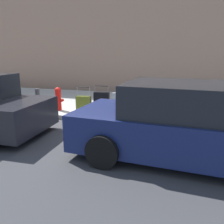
{
  "coord_description": "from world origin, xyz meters",
  "views": [
    {
      "loc": [
        -3.07,
        6.46,
        2.08
      ],
      "look_at": [
        -1.33,
        0.69,
        0.56
      ],
      "focal_mm": 37.42,
      "sensor_mm": 36.0,
      "label": 1
    }
  ],
  "objects_px": {
    "fire_hydrant": "(58,98)",
    "suitcase_silver_4": "(118,104)",
    "parked_car_navy_0": "(184,124)",
    "suitcase_maroon_1": "(169,108)",
    "suitcase_black_5": "(102,103)",
    "suitcase_red_3": "(133,104)",
    "bollard_post": "(38,99)",
    "suitcase_navy_2": "(150,105)",
    "suitcase_olive_6": "(84,104)",
    "suitcase_teal_0": "(189,111)"
  },
  "relations": [
    {
      "from": "fire_hydrant",
      "to": "suitcase_silver_4",
      "type": "bearing_deg",
      "value": -179.1
    },
    {
      "from": "suitcase_silver_4",
      "to": "parked_car_navy_0",
      "type": "height_order",
      "value": "parked_car_navy_0"
    },
    {
      "from": "suitcase_maroon_1",
      "to": "suitcase_black_5",
      "type": "bearing_deg",
      "value": -0.04
    },
    {
      "from": "suitcase_red_3",
      "to": "parked_car_navy_0",
      "type": "height_order",
      "value": "parked_car_navy_0"
    },
    {
      "from": "suitcase_black_5",
      "to": "bollard_post",
      "type": "height_order",
      "value": "suitcase_black_5"
    },
    {
      "from": "suitcase_navy_2",
      "to": "suitcase_olive_6",
      "type": "distance_m",
      "value": 2.2
    },
    {
      "from": "suitcase_red_3",
      "to": "suitcase_black_5",
      "type": "height_order",
      "value": "suitcase_black_5"
    },
    {
      "from": "suitcase_teal_0",
      "to": "suitcase_navy_2",
      "type": "xyz_separation_m",
      "value": [
        1.16,
        -0.03,
        0.13
      ]
    },
    {
      "from": "bollard_post",
      "to": "parked_car_navy_0",
      "type": "bearing_deg",
      "value": 154.93
    },
    {
      "from": "suitcase_olive_6",
      "to": "bollard_post",
      "type": "xyz_separation_m",
      "value": [
        1.71,
        0.08,
        0.09
      ]
    },
    {
      "from": "suitcase_black_5",
      "to": "bollard_post",
      "type": "xyz_separation_m",
      "value": [
        2.33,
        0.11,
        0.01
      ]
    },
    {
      "from": "suitcase_teal_0",
      "to": "parked_car_navy_0",
      "type": "bearing_deg",
      "value": 86.43
    },
    {
      "from": "suitcase_teal_0",
      "to": "suitcase_olive_6",
      "type": "bearing_deg",
      "value": 1.66
    },
    {
      "from": "suitcase_teal_0",
      "to": "suitcase_silver_4",
      "type": "height_order",
      "value": "suitcase_silver_4"
    },
    {
      "from": "suitcase_teal_0",
      "to": "bollard_post",
      "type": "distance_m",
      "value": 5.07
    },
    {
      "from": "bollard_post",
      "to": "suitcase_maroon_1",
      "type": "bearing_deg",
      "value": -178.59
    },
    {
      "from": "suitcase_maroon_1",
      "to": "suitcase_teal_0",
      "type": "bearing_deg",
      "value": -173.74
    },
    {
      "from": "suitcase_olive_6",
      "to": "parked_car_navy_0",
      "type": "bearing_deg",
      "value": 143.46
    },
    {
      "from": "suitcase_navy_2",
      "to": "parked_car_navy_0",
      "type": "relative_size",
      "value": 0.22
    },
    {
      "from": "suitcase_maroon_1",
      "to": "suitcase_olive_6",
      "type": "height_order",
      "value": "suitcase_olive_6"
    },
    {
      "from": "suitcase_red_3",
      "to": "suitcase_silver_4",
      "type": "distance_m",
      "value": 0.49
    },
    {
      "from": "suitcase_teal_0",
      "to": "suitcase_black_5",
      "type": "bearing_deg",
      "value": 1.27
    },
    {
      "from": "suitcase_silver_4",
      "to": "fire_hydrant",
      "type": "distance_m",
      "value": 2.16
    },
    {
      "from": "suitcase_silver_4",
      "to": "suitcase_olive_6",
      "type": "relative_size",
      "value": 0.89
    },
    {
      "from": "bollard_post",
      "to": "suitcase_black_5",
      "type": "bearing_deg",
      "value": -177.23
    },
    {
      "from": "suitcase_teal_0",
      "to": "suitcase_navy_2",
      "type": "height_order",
      "value": "suitcase_navy_2"
    },
    {
      "from": "fire_hydrant",
      "to": "bollard_post",
      "type": "height_order",
      "value": "fire_hydrant"
    },
    {
      "from": "suitcase_black_5",
      "to": "suitcase_olive_6",
      "type": "distance_m",
      "value": 0.63
    },
    {
      "from": "suitcase_maroon_1",
      "to": "suitcase_navy_2",
      "type": "relative_size",
      "value": 0.88
    },
    {
      "from": "fire_hydrant",
      "to": "suitcase_black_5",
      "type": "bearing_deg",
      "value": 178.67
    },
    {
      "from": "fire_hydrant",
      "to": "suitcase_maroon_1",
      "type": "bearing_deg",
      "value": 179.41
    },
    {
      "from": "suitcase_maroon_1",
      "to": "suitcase_red_3",
      "type": "xyz_separation_m",
      "value": [
        1.13,
        -0.11,
        0.03
      ]
    },
    {
      "from": "fire_hydrant",
      "to": "bollard_post",
      "type": "bearing_deg",
      "value": 11.73
    },
    {
      "from": "suitcase_maroon_1",
      "to": "suitcase_olive_6",
      "type": "bearing_deg",
      "value": 0.71
    },
    {
      "from": "suitcase_teal_0",
      "to": "bollard_post",
      "type": "height_order",
      "value": "bollard_post"
    },
    {
      "from": "suitcase_silver_4",
      "to": "parked_car_navy_0",
      "type": "xyz_separation_m",
      "value": [
        -2.04,
        2.48,
        0.22
      ]
    },
    {
      "from": "suitcase_teal_0",
      "to": "suitcase_maroon_1",
      "type": "distance_m",
      "value": 0.58
    },
    {
      "from": "suitcase_red_3",
      "to": "fire_hydrant",
      "type": "relative_size",
      "value": 0.97
    },
    {
      "from": "suitcase_maroon_1",
      "to": "suitcase_black_5",
      "type": "distance_m",
      "value": 2.17
    },
    {
      "from": "suitcase_teal_0",
      "to": "suitcase_maroon_1",
      "type": "relative_size",
      "value": 0.86
    },
    {
      "from": "bollard_post",
      "to": "suitcase_teal_0",
      "type": "bearing_deg",
      "value": -178.04
    },
    {
      "from": "suitcase_navy_2",
      "to": "suitcase_olive_6",
      "type": "xyz_separation_m",
      "value": [
        2.2,
        0.12,
        -0.1
      ]
    },
    {
      "from": "suitcase_black_5",
      "to": "suitcase_olive_6",
      "type": "xyz_separation_m",
      "value": [
        0.62,
        0.04,
        -0.08
      ]
    },
    {
      "from": "suitcase_black_5",
      "to": "bollard_post",
      "type": "distance_m",
      "value": 2.33
    },
    {
      "from": "suitcase_silver_4",
      "to": "fire_hydrant",
      "type": "bearing_deg",
      "value": 0.9
    },
    {
      "from": "suitcase_teal_0",
      "to": "parked_car_navy_0",
      "type": "xyz_separation_m",
      "value": [
        0.15,
        2.47,
        0.33
      ]
    },
    {
      "from": "suitcase_red_3",
      "to": "suitcase_olive_6",
      "type": "relative_size",
      "value": 0.88
    },
    {
      "from": "suitcase_navy_2",
      "to": "bollard_post",
      "type": "height_order",
      "value": "suitcase_navy_2"
    },
    {
      "from": "suitcase_maroon_1",
      "to": "suitcase_red_3",
      "type": "relative_size",
      "value": 1.1
    },
    {
      "from": "suitcase_olive_6",
      "to": "parked_car_navy_0",
      "type": "distance_m",
      "value": 4.0
    }
  ]
}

